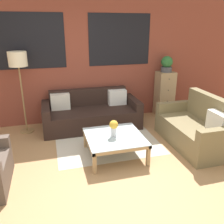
% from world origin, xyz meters
% --- Properties ---
extents(ground_plane, '(16.00, 16.00, 0.00)m').
position_xyz_m(ground_plane, '(0.00, 0.00, 0.00)').
color(ground_plane, '#AD7F51').
extents(wall_back_brick, '(8.40, 0.09, 2.80)m').
position_xyz_m(wall_back_brick, '(0.00, 2.44, 1.41)').
color(wall_back_brick, brown).
rests_on(wall_back_brick, ground_plane).
extents(rug, '(1.91, 1.64, 0.00)m').
position_xyz_m(rug, '(0.33, 1.20, 0.00)').
color(rug, beige).
rests_on(rug, ground_plane).
extents(couch_dark, '(2.05, 0.88, 0.78)m').
position_xyz_m(couch_dark, '(0.18, 1.95, 0.28)').
color(couch_dark, black).
rests_on(couch_dark, ground_plane).
extents(settee_vintage, '(0.80, 1.53, 0.92)m').
position_xyz_m(settee_vintage, '(1.88, 0.60, 0.31)').
color(settee_vintage, olive).
rests_on(settee_vintage, ground_plane).
extents(coffee_table, '(0.94, 0.94, 0.37)m').
position_xyz_m(coffee_table, '(0.33, 0.60, 0.32)').
color(coffee_table, silver).
rests_on(coffee_table, ground_plane).
extents(floor_lamp, '(0.35, 0.35, 1.64)m').
position_xyz_m(floor_lamp, '(-1.18, 2.04, 1.42)').
color(floor_lamp, olive).
rests_on(floor_lamp, ground_plane).
extents(drawer_cabinet, '(0.40, 0.36, 1.07)m').
position_xyz_m(drawer_cabinet, '(2.03, 2.19, 0.54)').
color(drawer_cabinet, tan).
rests_on(drawer_cabinet, ground_plane).
extents(potted_plant, '(0.27, 0.27, 0.37)m').
position_xyz_m(potted_plant, '(2.03, 2.19, 1.26)').
color(potted_plant, '#47474C').
rests_on(potted_plant, drawer_cabinet).
extents(flower_vase, '(0.14, 0.14, 0.28)m').
position_xyz_m(flower_vase, '(0.31, 0.59, 0.53)').
color(flower_vase, silver).
rests_on(flower_vase, coffee_table).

